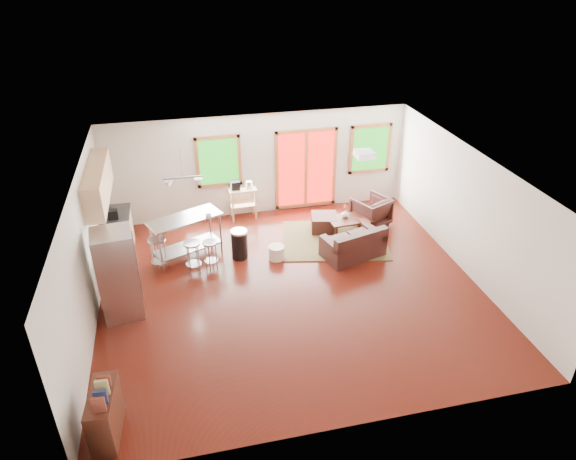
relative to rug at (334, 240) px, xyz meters
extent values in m
cube|color=#360C06|center=(-1.44, -1.65, -0.02)|extent=(7.50, 7.00, 0.02)
cube|color=silver|center=(-1.44, -1.65, 2.60)|extent=(7.50, 7.00, 0.02)
cube|color=beige|center=(-1.44, 1.86, 1.29)|extent=(7.50, 0.02, 2.60)
cube|color=beige|center=(-5.20, -1.65, 1.29)|extent=(0.02, 7.00, 2.60)
cube|color=beige|center=(2.32, -1.65, 1.29)|extent=(0.02, 7.00, 2.60)
cube|color=beige|center=(-1.44, -5.16, 1.29)|extent=(7.50, 0.02, 2.60)
cube|color=#165812|center=(-2.44, 1.81, 1.49)|extent=(0.94, 0.02, 1.14)
cube|color=#98512B|center=(-2.44, 1.81, 2.10)|extent=(1.10, 0.05, 0.08)
cube|color=#98512B|center=(-2.44, 1.81, 0.88)|extent=(1.10, 0.05, 0.08)
cube|color=#98512B|center=(-2.95, 1.81, 1.49)|extent=(0.08, 0.05, 1.30)
cube|color=#98512B|center=(-1.93, 1.81, 1.49)|extent=(0.08, 0.05, 1.30)
cube|color=#B6110B|center=(-0.24, 1.81, 1.09)|extent=(1.44, 0.02, 1.94)
cube|color=#98512B|center=(-0.24, 1.81, 2.10)|extent=(1.60, 0.05, 0.08)
cube|color=#98512B|center=(-0.24, 1.81, 0.08)|extent=(1.60, 0.05, 0.08)
cube|color=#98512B|center=(-1.00, 1.81, 1.09)|extent=(0.08, 0.05, 2.10)
cube|color=#98512B|center=(0.52, 1.81, 1.09)|extent=(0.08, 0.05, 2.10)
cube|color=#98512B|center=(-0.24, 1.81, 1.09)|extent=(0.08, 0.05, 1.94)
cube|color=#165812|center=(1.46, 1.81, 1.49)|extent=(0.94, 0.02, 1.14)
cube|color=#98512B|center=(1.46, 1.81, 2.10)|extent=(1.10, 0.05, 0.08)
cube|color=#98512B|center=(1.46, 1.81, 0.88)|extent=(1.10, 0.05, 0.08)
cube|color=#98512B|center=(0.95, 1.81, 1.49)|extent=(0.08, 0.05, 1.30)
cube|color=#98512B|center=(1.97, 1.81, 1.49)|extent=(0.08, 0.05, 1.30)
cube|color=#3C5835|center=(0.00, 0.00, 0.00)|extent=(2.73, 2.30, 0.02)
cube|color=black|center=(0.19, -0.73, 0.17)|extent=(1.48, 1.09, 0.37)
cube|color=black|center=(0.26, -1.01, 0.53)|extent=(1.32, 0.53, 0.34)
cube|color=black|center=(-0.37, -0.89, 0.43)|extent=(0.38, 0.77, 0.14)
cube|color=black|center=(0.74, -0.57, 0.43)|extent=(0.38, 0.77, 0.14)
cube|color=black|center=(-0.11, -0.77, 0.41)|extent=(0.66, 0.62, 0.11)
cube|color=black|center=(0.45, -0.61, 0.41)|extent=(0.66, 0.62, 0.11)
cube|color=#36170E|center=(0.44, 0.27, 0.37)|extent=(1.04, 0.66, 0.04)
cube|color=#36170E|center=(0.04, 0.02, 0.17)|extent=(0.06, 0.06, 0.36)
cube|color=#36170E|center=(0.87, 0.08, 0.17)|extent=(0.06, 0.06, 0.36)
cube|color=#36170E|center=(0.01, 0.46, 0.17)|extent=(0.06, 0.06, 0.36)
cube|color=#36170E|center=(0.84, 0.51, 0.17)|extent=(0.06, 0.06, 0.36)
imported|color=black|center=(1.09, 0.56, 0.39)|extent=(1.01, 0.99, 0.80)
cube|color=black|center=(-0.11, 0.53, 0.19)|extent=(0.73, 0.73, 0.40)
cylinder|color=silver|center=(-1.49, -0.47, 0.14)|extent=(0.44, 0.44, 0.31)
imported|color=silver|center=(0.36, 0.34, 0.48)|extent=(0.20, 0.21, 0.18)
sphere|color=#AC2822|center=(0.39, 0.36, 0.63)|extent=(0.08, 0.08, 0.07)
sphere|color=#AC2822|center=(0.33, 0.32, 0.65)|extent=(0.08, 0.08, 0.07)
sphere|color=#AC2822|center=(0.35, 0.38, 0.67)|extent=(0.08, 0.08, 0.07)
imported|color=maroon|center=(0.63, 0.00, 0.52)|extent=(0.21, 0.06, 0.27)
cube|color=tan|center=(-4.89, 0.05, 0.44)|extent=(0.60, 2.20, 0.90)
cube|color=black|center=(-4.89, 0.05, 0.91)|extent=(0.64, 2.24, 0.04)
cube|color=tan|center=(-5.01, 0.05, 1.94)|extent=(0.36, 2.20, 0.70)
cylinder|color=#B7BABC|center=(-4.89, -0.45, 1.02)|extent=(0.12, 0.12, 0.18)
cube|color=black|center=(-4.89, 0.45, 1.03)|extent=(0.22, 0.18, 0.20)
cube|color=#B7BABC|center=(-4.69, -1.70, 0.86)|extent=(0.77, 0.76, 1.75)
cube|color=gray|center=(-4.35, -1.66, 0.86)|extent=(0.09, 0.64, 1.71)
cylinder|color=gray|center=(-4.31, -1.87, 1.01)|extent=(0.03, 0.03, 1.17)
cylinder|color=gray|center=(-4.35, -1.44, 1.01)|extent=(0.03, 0.03, 1.17)
cube|color=#B7BABC|center=(-3.39, 0.04, 0.96)|extent=(1.68, 1.20, 0.04)
cube|color=gray|center=(-3.39, 0.04, 0.25)|extent=(1.56, 1.08, 0.03)
cylinder|color=gray|center=(-3.94, -0.46, 0.46)|extent=(0.05, 0.05, 0.95)
cylinder|color=gray|center=(-2.64, 0.10, 0.46)|extent=(0.05, 0.05, 0.95)
cylinder|color=gray|center=(-4.14, -0.02, 0.46)|extent=(0.05, 0.05, 0.95)
cylinder|color=gray|center=(-2.84, 0.54, 0.46)|extent=(0.05, 0.05, 0.95)
imported|color=silver|center=(-2.89, -0.05, 1.00)|extent=(0.13, 0.11, 0.13)
cylinder|color=#B7BABC|center=(-4.01, -0.38, 0.76)|extent=(0.50, 0.50, 0.04)
cylinder|color=gray|center=(-3.87, -0.33, 0.36)|extent=(0.04, 0.04, 0.75)
cylinder|color=gray|center=(-4.06, -0.25, 0.36)|extent=(0.04, 0.04, 0.75)
cylinder|color=gray|center=(-4.14, -0.43, 0.36)|extent=(0.04, 0.04, 0.75)
cylinder|color=gray|center=(-3.96, -0.52, 0.36)|extent=(0.04, 0.04, 0.75)
cylinder|color=gray|center=(-4.01, -0.38, 0.23)|extent=(0.45, 0.45, 0.02)
cylinder|color=#B7BABC|center=(-3.31, -0.64, 0.72)|extent=(0.41, 0.41, 0.04)
cylinder|color=gray|center=(-3.23, -0.53, 0.34)|extent=(0.03, 0.03, 0.71)
cylinder|color=gray|center=(-3.42, -0.56, 0.34)|extent=(0.03, 0.03, 0.71)
cylinder|color=gray|center=(-3.39, -0.75, 0.34)|extent=(0.03, 0.03, 0.71)
cylinder|color=gray|center=(-3.20, -0.72, 0.34)|extent=(0.03, 0.03, 0.71)
cylinder|color=gray|center=(-3.31, -0.64, 0.22)|extent=(0.37, 0.37, 0.02)
cylinder|color=#B7BABC|center=(-2.94, -0.55, 0.63)|extent=(0.42, 0.42, 0.04)
cylinder|color=gray|center=(-2.90, -0.43, 0.30)|extent=(0.03, 0.03, 0.63)
cylinder|color=gray|center=(-3.05, -0.51, 0.30)|extent=(0.03, 0.03, 0.63)
cylinder|color=gray|center=(-2.98, -0.66, 0.30)|extent=(0.03, 0.03, 0.63)
cylinder|color=gray|center=(-2.82, -0.59, 0.30)|extent=(0.03, 0.03, 0.63)
cylinder|color=gray|center=(-2.94, -0.55, 0.19)|extent=(0.38, 0.38, 0.01)
cylinder|color=black|center=(-2.28, -0.23, 0.30)|extent=(0.38, 0.38, 0.63)
cylinder|color=#B7BABC|center=(-2.28, -0.23, 0.64)|extent=(0.39, 0.39, 0.05)
cube|color=tan|center=(-1.91, 1.62, 0.79)|extent=(0.69, 0.46, 0.04)
cube|color=tan|center=(-1.91, 1.62, 0.37)|extent=(0.65, 0.43, 0.03)
cube|color=tan|center=(-2.20, 1.43, 0.39)|extent=(0.04, 0.04, 0.81)
cube|color=tan|center=(-1.62, 1.46, 0.39)|extent=(0.04, 0.04, 0.81)
cube|color=tan|center=(-2.21, 1.78, 0.39)|extent=(0.04, 0.04, 0.81)
cube|color=tan|center=(-1.63, 1.80, 0.39)|extent=(0.04, 0.04, 0.81)
cube|color=black|center=(-2.09, 1.61, 0.91)|extent=(0.22, 0.20, 0.21)
cylinder|color=#B7BABC|center=(-1.74, 1.62, 0.89)|extent=(0.16, 0.16, 0.17)
cube|color=#36170E|center=(-4.79, -4.49, 0.38)|extent=(0.41, 0.90, 0.78)
cube|color=maroon|center=(-4.76, -4.78, 0.88)|extent=(0.18, 0.06, 0.23)
cube|color=navy|center=(-4.75, -4.64, 0.87)|extent=(0.18, 0.06, 0.21)
cube|color=#A09158|center=(-4.74, -4.49, 0.89)|extent=(0.18, 0.06, 0.25)
cube|color=maroon|center=(-4.73, -4.34, 0.86)|extent=(0.18, 0.06, 0.19)
cube|color=white|center=(0.16, -1.05, 2.52)|extent=(0.35, 0.35, 0.12)
cylinder|color=gray|center=(-3.34, -0.15, 2.29)|extent=(0.02, 0.02, 0.60)
cube|color=gray|center=(-3.34, -0.15, 1.99)|extent=(0.80, 0.04, 0.03)
cone|color=#B7BABC|center=(-3.64, -0.15, 1.87)|extent=(0.18, 0.18, 0.14)
cone|color=#B7BABC|center=(-3.04, -0.15, 1.87)|extent=(0.18, 0.18, 0.14)
camera|label=1|loc=(-3.41, -9.91, 6.14)|focal=32.00mm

